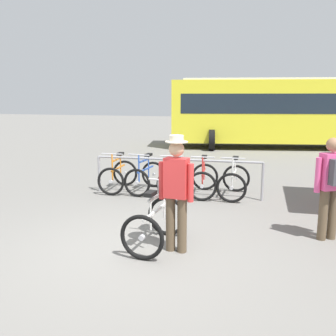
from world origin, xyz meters
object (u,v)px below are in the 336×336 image
object	(u,v)px
pedestrian_with_backpack	(331,183)
racked_bike_orange	(118,176)
racked_bike_white	(234,181)
bus_distant	(284,109)
racked_bike_lime	(174,178)
featured_bicycle	(158,214)
person_with_featured_bike	(176,189)
racked_bike_blue	(146,177)
racked_bike_red	(203,180)

from	to	relation	value
pedestrian_with_backpack	racked_bike_orange	bearing A→B (deg)	155.26
racked_bike_orange	racked_bike_white	xyz separation A→B (m)	(2.80, 0.15, 0.00)
pedestrian_with_backpack	bus_distant	distance (m)	11.70
bus_distant	racked_bike_orange	bearing A→B (deg)	-112.42
racked_bike_lime	bus_distant	world-z (taller)	bus_distant
racked_bike_lime	featured_bicycle	bearing A→B (deg)	-79.21
pedestrian_with_backpack	bus_distant	xyz separation A→B (m)	(-0.59, 11.66, 0.80)
racked_bike_white	person_with_featured_bike	world-z (taller)	person_with_featured_bike
racked_bike_blue	person_with_featured_bike	bearing A→B (deg)	-63.38
racked_bike_red	racked_bike_white	world-z (taller)	same
pedestrian_with_backpack	featured_bicycle	bearing A→B (deg)	-160.15
racked_bike_red	person_with_featured_bike	distance (m)	3.38
racked_bike_white	pedestrian_with_backpack	size ratio (longest dim) A/B	0.66
racked_bike_orange	racked_bike_lime	world-z (taller)	same
racked_bike_blue	racked_bike_lime	bearing A→B (deg)	3.03
racked_bike_orange	person_with_featured_bike	world-z (taller)	person_with_featured_bike
racked_bike_blue	person_with_featured_bike	world-z (taller)	person_with_featured_bike
racked_bike_orange	racked_bike_white	size ratio (longest dim) A/B	1.04
racked_bike_blue	racked_bike_red	xyz separation A→B (m)	(1.40, 0.07, 0.00)
racked_bike_red	bus_distant	distance (m)	9.73
racked_bike_blue	pedestrian_with_backpack	bearing A→B (deg)	-29.01
racked_bike_white	racked_bike_red	bearing A→B (deg)	-176.97
racked_bike_orange	racked_bike_lime	size ratio (longest dim) A/B	0.97
pedestrian_with_backpack	bus_distant	bearing A→B (deg)	92.88
featured_bicycle	person_with_featured_bike	distance (m)	0.61
racked_bike_white	pedestrian_with_backpack	xyz separation A→B (m)	(1.74, -2.24, 0.57)
racked_bike_lime	racked_bike_red	size ratio (longest dim) A/B	1.00
racked_bike_red	person_with_featured_bike	bearing A→B (deg)	-86.08
racked_bike_blue	racked_bike_lime	xyz separation A→B (m)	(0.70, 0.04, 0.00)
racked_bike_white	pedestrian_with_backpack	world-z (taller)	pedestrian_with_backpack
racked_bike_blue	bus_distant	distance (m)	10.16
racked_bike_blue	racked_bike_white	bearing A→B (deg)	3.03
person_with_featured_bike	bus_distant	distance (m)	12.90
racked_bike_white	featured_bicycle	bearing A→B (deg)	-104.39
person_with_featured_bike	racked_bike_red	bearing A→B (deg)	93.92
racked_bike_lime	racked_bike_red	world-z (taller)	same
racked_bike_lime	bus_distant	bearing A→B (deg)	74.97
racked_bike_orange	featured_bicycle	distance (m)	3.61
featured_bicycle	person_with_featured_bike	world-z (taller)	person_with_featured_bike
racked_bike_lime	bus_distant	size ratio (longest dim) A/B	0.11
racked_bike_red	bus_distant	xyz separation A→B (m)	(1.85, 9.46, 1.37)
racked_bike_blue	racked_bike_orange	bearing A→B (deg)	-176.97
racked_bike_white	bus_distant	xyz separation A→B (m)	(1.15, 9.42, 1.37)
bus_distant	racked_bike_blue	bearing A→B (deg)	-108.83
person_with_featured_bike	pedestrian_with_backpack	bearing A→B (deg)	26.81
racked_bike_orange	racked_bike_white	bearing A→B (deg)	3.03
racked_bike_orange	bus_distant	distance (m)	10.44
racked_bike_red	racked_bike_white	xyz separation A→B (m)	(0.70, 0.04, -0.00)
racked_bike_orange	racked_bike_lime	xyz separation A→B (m)	(1.40, 0.07, 0.00)
racked_bike_white	person_with_featured_bike	size ratio (longest dim) A/B	0.63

